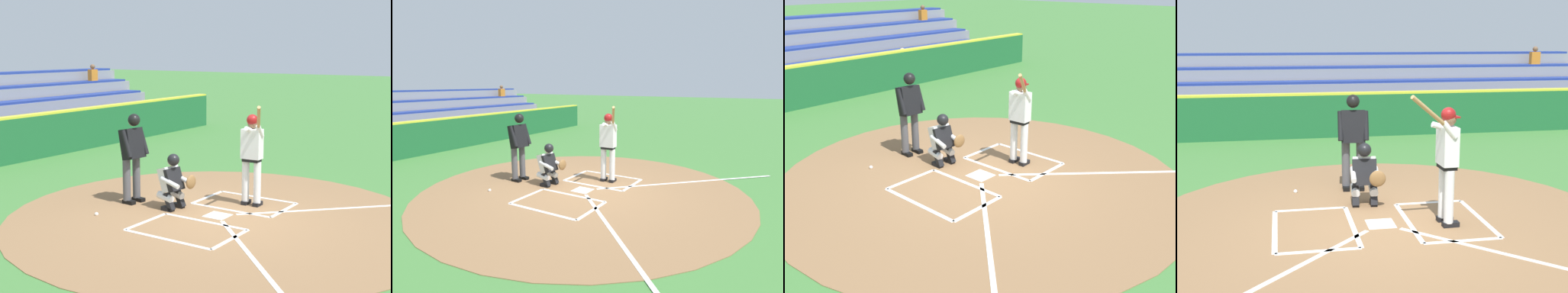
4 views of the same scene
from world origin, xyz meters
TOP-DOWN VIEW (x-y plane):
  - ground_plane at (0.00, 0.00)m, footprint 120.00×120.00m
  - dirt_circle at (0.00, 0.00)m, footprint 8.00×8.00m
  - home_plate_and_chalk at (0.00, 0.88)m, footprint 7.93×4.91m
  - batter at (-1.00, 0.19)m, footprint 0.91×0.75m
  - catcher at (0.08, -0.98)m, footprint 0.59×0.64m
  - plate_umpire at (0.15, -1.95)m, footprint 0.60×0.45m
  - baseball at (1.27, -1.93)m, footprint 0.07×0.07m
  - backstop_wall at (0.00, -7.50)m, footprint 22.00×0.36m

SIDE VIEW (x-z plane):
  - ground_plane at x=0.00m, z-range 0.00..0.00m
  - dirt_circle at x=0.00m, z-range 0.00..0.01m
  - home_plate_and_chalk at x=0.00m, z-range 0.01..0.02m
  - baseball at x=1.27m, z-range 0.00..0.07m
  - catcher at x=0.08m, z-range 0.02..1.15m
  - backstop_wall at x=0.00m, z-range 0.00..1.31m
  - plate_umpire at x=0.15m, z-range 0.14..2.01m
  - batter at x=-1.00m, z-range 0.04..2.16m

